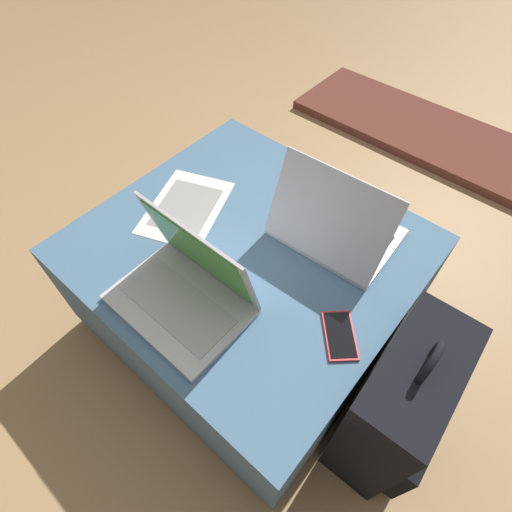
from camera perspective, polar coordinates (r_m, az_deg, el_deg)
The scene contains 8 objects.
ground_plane at distance 1.48m, azimuth -0.94°, elevation -8.52°, with size 14.00×14.00×0.00m, color tan.
ottoman at distance 1.30m, azimuth -1.07°, elevation -4.01°, with size 0.90×0.84×0.42m.
laptop_near at distance 1.00m, azimuth -9.97°, elevation -4.43°, with size 0.34×0.24×0.25m.
laptop_far at distance 1.13m, azimuth 11.07°, elevation 4.09°, with size 0.34×0.27×0.25m.
cell_phone at distance 0.99m, azimuth 11.88°, elevation -11.01°, with size 0.14×0.14×0.01m.
backpack at distance 1.16m, azimuth 19.38°, elevation -19.81°, with size 0.22×0.35×0.57m.
paper_sheet at distance 1.25m, azimuth -9.95°, elevation 6.90°, with size 0.30×0.35×0.00m.
fireplace_hearth at distance 2.38m, azimuth 23.27°, elevation 15.84°, with size 1.40×0.50×0.04m.
Camera 1 is at (0.49, -0.53, 1.29)m, focal length 28.00 mm.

